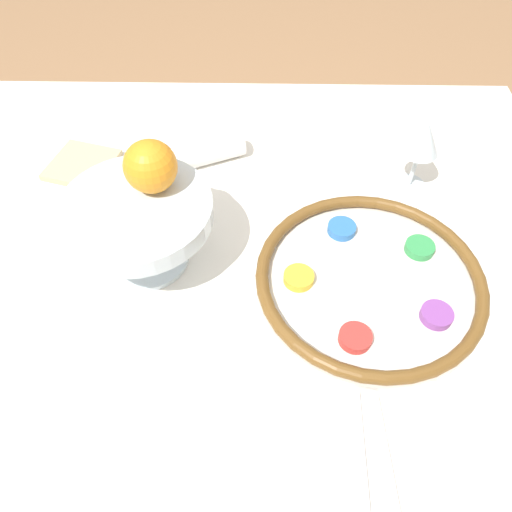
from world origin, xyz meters
TOP-DOWN VIEW (x-y plane):
  - ground_plane at (0.00, 0.00)m, footprint 8.00×8.00m
  - dining_table at (0.00, 0.00)m, footprint 1.21×0.97m
  - seder_plate at (-0.21, 0.08)m, footprint 0.35×0.35m
  - wine_glass at (-0.32, -0.15)m, footprint 0.06×0.06m
  - fruit_stand at (0.14, 0.04)m, footprint 0.23×0.23m
  - orange_fruit at (0.11, -0.00)m, footprint 0.08×0.08m
  - bread_plate at (0.30, -0.18)m, footprint 0.18×0.18m
  - napkin_roll at (0.08, -0.20)m, footprint 0.19×0.12m
  - fork_left at (-0.20, 0.34)m, footprint 0.03×0.16m
  - fork_right at (-0.17, 0.34)m, footprint 0.02×0.16m
  - spoon at (0.07, -0.25)m, footprint 0.15×0.05m

SIDE VIEW (x-z plane):
  - ground_plane at x=0.00m, z-range 0.00..0.00m
  - dining_table at x=0.00m, z-range 0.00..0.75m
  - fork_left at x=-0.20m, z-range 0.75..0.76m
  - fork_right at x=-0.17m, z-range 0.75..0.76m
  - spoon at x=0.07m, z-range 0.75..0.76m
  - bread_plate at x=0.30m, z-range 0.75..0.77m
  - seder_plate at x=-0.21m, z-range 0.75..0.78m
  - napkin_roll at x=0.08m, z-range 0.75..0.80m
  - fruit_stand at x=0.14m, z-range 0.79..0.91m
  - wine_glass at x=-0.32m, z-range 0.78..0.93m
  - orange_fruit at x=0.11m, z-range 0.88..0.96m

